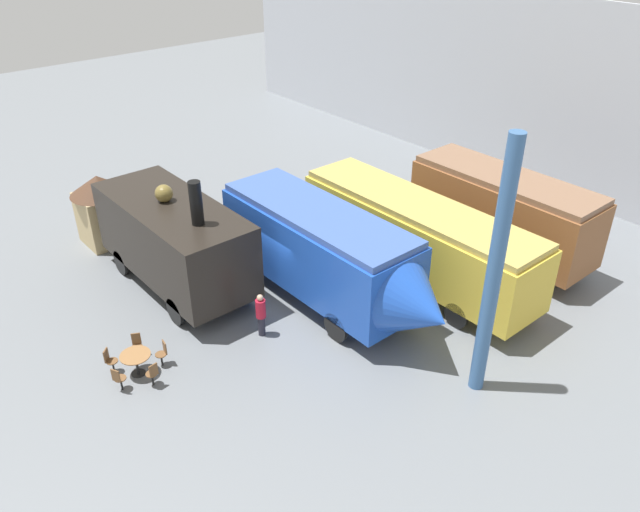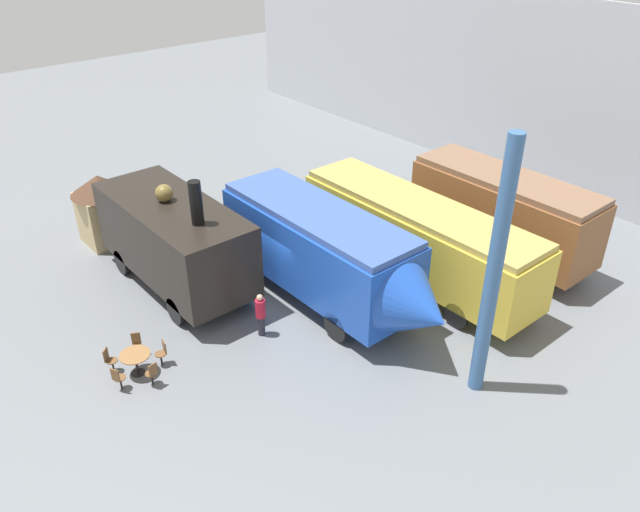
# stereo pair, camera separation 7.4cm
# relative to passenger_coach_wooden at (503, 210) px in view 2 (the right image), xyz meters

# --- Properties ---
(ground_plane) EXTENTS (80.00, 80.00, 0.00)m
(ground_plane) POSITION_rel_passenger_coach_wooden_xyz_m (-3.51, -8.38, -2.04)
(ground_plane) COLOR slate
(backdrop_wall) EXTENTS (44.00, 0.15, 9.00)m
(backdrop_wall) POSITION_rel_passenger_coach_wooden_xyz_m (-3.51, 7.07, 2.46)
(backdrop_wall) COLOR #B2B7C1
(backdrop_wall) RESTS_ON ground_plane
(passenger_coach_wooden) EXTENTS (7.56, 2.48, 3.48)m
(passenger_coach_wooden) POSITION_rel_passenger_coach_wooden_xyz_m (0.00, 0.00, 0.00)
(passenger_coach_wooden) COLOR brown
(passenger_coach_wooden) RESTS_ON ground_plane
(passenger_coach_vintage) EXTENTS (10.00, 2.50, 3.22)m
(passenger_coach_vintage) POSITION_rel_passenger_coach_wooden_xyz_m (-0.92, -4.01, -0.15)
(passenger_coach_vintage) COLOR gold
(passenger_coach_vintage) RESTS_ON ground_plane
(streamlined_locomotive) EXTENTS (9.80, 2.65, 3.51)m
(streamlined_locomotive) POSITION_rel_passenger_coach_wooden_xyz_m (-1.67, -7.54, 0.02)
(streamlined_locomotive) COLOR blue
(streamlined_locomotive) RESTS_ON ground_plane
(steam_locomotive) EXTENTS (7.08, 2.84, 4.89)m
(steam_locomotive) POSITION_rel_passenger_coach_wooden_xyz_m (-6.40, -11.04, -0.03)
(steam_locomotive) COLOR black
(steam_locomotive) RESTS_ON ground_plane
(cafe_table_near) EXTENTS (0.94, 0.94, 0.74)m
(cafe_table_near) POSITION_rel_passenger_coach_wooden_xyz_m (-2.74, -14.58, -1.44)
(cafe_table_near) COLOR black
(cafe_table_near) RESTS_ON ground_plane
(cafe_chair_0) EXTENTS (0.39, 0.40, 0.87)m
(cafe_chair_0) POSITION_rel_passenger_coach_wooden_xyz_m (-2.37, -15.34, -1.53)
(cafe_chair_0) COLOR black
(cafe_chair_0) RESTS_ON ground_plane
(cafe_chair_1) EXTENTS (0.37, 0.36, 0.87)m
(cafe_chair_1) POSITION_rel_passenger_coach_wooden_xyz_m (-1.91, -14.46, -1.53)
(cafe_chair_1) COLOR black
(cafe_chair_1) RESTS_ON ground_plane
(cafe_chair_2) EXTENTS (0.36, 0.37, 0.87)m
(cafe_chair_2) POSITION_rel_passenger_coach_wooden_xyz_m (-2.60, -13.75, -1.53)
(cafe_chair_2) COLOR black
(cafe_chair_2) RESTS_ON ground_plane
(cafe_chair_3) EXTENTS (0.40, 0.39, 0.87)m
(cafe_chair_3) POSITION_rel_passenger_coach_wooden_xyz_m (-3.49, -14.19, -1.53)
(cafe_chair_3) COLOR black
(cafe_chair_3) RESTS_ON ground_plane
(cafe_chair_4) EXTENTS (0.40, 0.40, 0.87)m
(cafe_chair_4) POSITION_rel_passenger_coach_wooden_xyz_m (-3.35, -15.17, -1.53)
(cafe_chair_4) COLOR black
(cafe_chair_4) RESTS_ON ground_plane
(visitor_person) EXTENTS (0.34, 0.34, 1.61)m
(visitor_person) POSITION_rel_passenger_coach_wooden_xyz_m (-1.86, -10.50, -1.17)
(visitor_person) COLOR #262633
(visitor_person) RESTS_ON ground_plane
(ticket_kiosk) EXTENTS (2.34, 2.34, 3.00)m
(ticket_kiosk) POSITION_rel_passenger_coach_wooden_xyz_m (-11.39, -11.69, -0.37)
(ticket_kiosk) COLOR tan
(ticket_kiosk) RESTS_ON ground_plane
(support_pillar) EXTENTS (0.44, 0.44, 8.00)m
(support_pillar) POSITION_rel_passenger_coach_wooden_xyz_m (4.37, -7.03, 1.96)
(support_pillar) COLOR #386093
(support_pillar) RESTS_ON ground_plane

